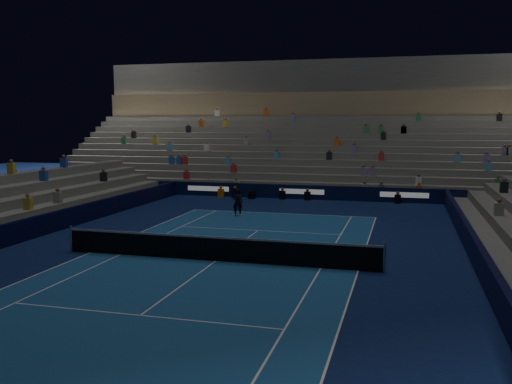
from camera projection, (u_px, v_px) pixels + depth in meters
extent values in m
plane|color=#0B1844|center=(216.00, 261.00, 21.63)|extent=(90.00, 90.00, 0.00)
cube|color=navy|center=(216.00, 261.00, 21.63)|extent=(10.97, 23.77, 0.01)
cube|color=black|center=(302.00, 192.00, 39.29)|extent=(44.00, 0.25, 1.00)
cube|color=black|center=(483.00, 265.00, 19.06)|extent=(0.25, 37.00, 1.00)
cube|color=black|center=(4.00, 236.00, 24.08)|extent=(0.25, 37.00, 1.00)
cube|color=slate|center=(304.00, 194.00, 40.28)|extent=(44.00, 1.00, 0.50)
cube|color=slate|center=(307.00, 189.00, 41.21)|extent=(44.00, 1.00, 1.00)
cube|color=slate|center=(309.00, 184.00, 42.14)|extent=(44.00, 1.00, 1.50)
cube|color=slate|center=(311.00, 180.00, 43.06)|extent=(44.00, 1.00, 2.00)
cube|color=slate|center=(314.00, 175.00, 43.99)|extent=(44.00, 1.00, 2.50)
cube|color=slate|center=(316.00, 171.00, 44.92)|extent=(44.00, 1.00, 3.00)
cube|color=slate|center=(318.00, 167.00, 45.85)|extent=(44.00, 1.00, 3.50)
cube|color=slate|center=(319.00, 163.00, 46.77)|extent=(44.00, 1.00, 4.00)
cube|color=slate|center=(321.00, 159.00, 47.70)|extent=(44.00, 1.00, 4.50)
cube|color=slate|center=(323.00, 156.00, 48.63)|extent=(44.00, 1.00, 5.00)
cube|color=slate|center=(325.00, 152.00, 49.55)|extent=(44.00, 1.00, 5.50)
cube|color=slate|center=(326.00, 149.00, 50.48)|extent=(44.00, 1.00, 6.00)
cube|color=#847251|center=(329.00, 104.00, 51.03)|extent=(44.00, 0.60, 2.20)
cube|color=#494946|center=(331.00, 76.00, 52.05)|extent=(44.00, 2.40, 3.00)
cube|color=slate|center=(508.00, 274.00, 18.88)|extent=(1.00, 37.00, 0.50)
cylinder|color=#B2B2B7|center=(71.00, 238.00, 23.22)|extent=(0.10, 0.10, 1.10)
cylinder|color=#B2B2B7|center=(384.00, 258.00, 19.91)|extent=(0.10, 0.10, 1.10)
cube|color=black|center=(216.00, 250.00, 21.58)|extent=(12.80, 0.03, 0.90)
cube|color=white|center=(216.00, 237.00, 21.52)|extent=(12.80, 0.04, 0.08)
imported|color=black|center=(238.00, 202.00, 32.05)|extent=(0.66, 0.52, 1.61)
cube|color=black|center=(252.00, 194.00, 39.55)|extent=(0.49, 0.58, 0.60)
cylinder|color=black|center=(250.00, 193.00, 39.10)|extent=(0.18, 0.36, 0.16)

